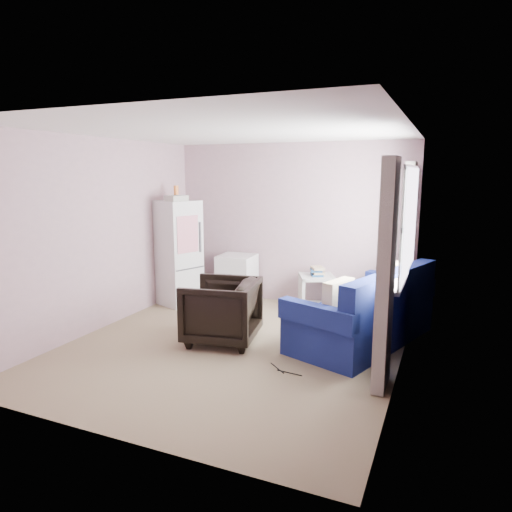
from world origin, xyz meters
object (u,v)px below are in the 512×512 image
at_px(washing_machine, 237,278).
at_px(side_table, 316,290).
at_px(armchair, 222,308).
at_px(sofa, 367,315).
at_px(fridge, 178,252).

bearing_deg(washing_machine, side_table, -0.88).
distance_m(armchair, sofa, 1.77).
distance_m(armchair, side_table, 1.84).
distance_m(fridge, washing_machine, 1.01).
bearing_deg(sofa, washing_machine, 175.56).
bearing_deg(fridge, washing_machine, 49.10).
distance_m(side_table, sofa, 1.37).
height_order(armchair, fridge, fridge).
bearing_deg(armchair, washing_machine, -170.84).
height_order(side_table, sofa, sofa).
bearing_deg(armchair, fridge, -141.46).
distance_m(armchair, washing_machine, 1.74).
xyz_separation_m(washing_machine, sofa, (2.21, -0.98, -0.06)).
bearing_deg(washing_machine, sofa, -26.62).
bearing_deg(washing_machine, fridge, -154.37).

